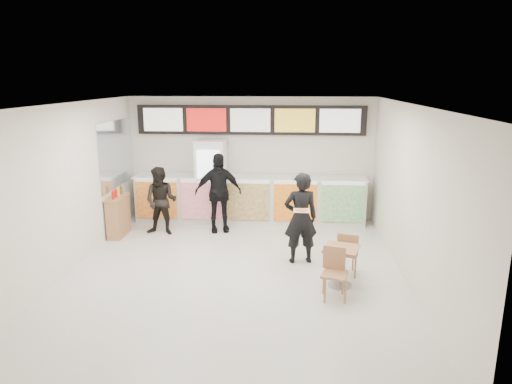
# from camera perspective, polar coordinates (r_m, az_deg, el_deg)

# --- Properties ---
(floor) EXTENTS (7.00, 7.00, 0.00)m
(floor) POSITION_cam_1_polar(r_m,az_deg,el_deg) (8.36, -2.71, -10.11)
(floor) COLOR beige
(floor) RESTS_ON ground
(ceiling) EXTENTS (7.00, 7.00, 0.00)m
(ceiling) POSITION_cam_1_polar(r_m,az_deg,el_deg) (7.64, -2.97, 10.89)
(ceiling) COLOR white
(ceiling) RESTS_ON wall_back
(wall_back) EXTENTS (6.00, 0.00, 6.00)m
(wall_back) POSITION_cam_1_polar(r_m,az_deg,el_deg) (11.28, -0.64, 4.21)
(wall_back) COLOR silver
(wall_back) RESTS_ON floor
(wall_left) EXTENTS (0.00, 7.00, 7.00)m
(wall_left) POSITION_cam_1_polar(r_m,az_deg,el_deg) (8.76, -22.71, 0.28)
(wall_left) COLOR silver
(wall_left) RESTS_ON floor
(wall_right) EXTENTS (0.00, 7.00, 7.00)m
(wall_right) POSITION_cam_1_polar(r_m,az_deg,el_deg) (8.07, 18.82, -0.47)
(wall_right) COLOR silver
(wall_right) RESTS_ON floor
(service_counter) EXTENTS (5.56, 0.77, 1.14)m
(service_counter) POSITION_cam_1_polar(r_m,az_deg,el_deg) (11.08, -0.81, -0.88)
(service_counter) COLOR silver
(service_counter) RESTS_ON floor
(menu_board) EXTENTS (5.50, 0.14, 0.70)m
(menu_board) POSITION_cam_1_polar(r_m,az_deg,el_deg) (11.07, -0.69, 8.99)
(menu_board) COLOR black
(menu_board) RESTS_ON wall_back
(drinks_fridge) EXTENTS (0.70, 0.67, 2.00)m
(drinks_fridge) POSITION_cam_1_polar(r_m,az_deg,el_deg) (11.11, -5.61, 1.38)
(drinks_fridge) COLOR white
(drinks_fridge) RESTS_ON floor
(mirror_panel) EXTENTS (0.01, 2.00, 1.50)m
(mirror_panel) POSITION_cam_1_polar(r_m,az_deg,el_deg) (10.90, -17.04, 4.60)
(mirror_panel) COLOR #B2B7BF
(mirror_panel) RESTS_ON wall_left
(customer_main) EXTENTS (0.71, 0.54, 1.75)m
(customer_main) POSITION_cam_1_polar(r_m,az_deg,el_deg) (8.60, 5.60, -3.25)
(customer_main) COLOR black
(customer_main) RESTS_ON floor
(customer_left) EXTENTS (0.79, 0.64, 1.53)m
(customer_left) POSITION_cam_1_polar(r_m,az_deg,el_deg) (10.35, -11.77, -1.12)
(customer_left) COLOR black
(customer_left) RESTS_ON floor
(customer_mid) EXTENTS (1.14, 0.71, 1.81)m
(customer_mid) POSITION_cam_1_polar(r_m,az_deg,el_deg) (10.35, -4.75, -0.08)
(customer_mid) COLOR black
(customer_mid) RESTS_ON floor
(pizza_slice) EXTENTS (0.36, 0.36, 0.02)m
(pizza_slice) POSITION_cam_1_polar(r_m,az_deg,el_deg) (8.08, 5.71, -2.27)
(pizza_slice) COLOR beige
(pizza_slice) RESTS_ON customer_main
(cafe_table) EXTENTS (0.76, 1.44, 0.81)m
(cafe_table) POSITION_cam_1_polar(r_m,az_deg,el_deg) (7.83, 10.56, -8.27)
(cafe_table) COLOR #A9734D
(cafe_table) RESTS_ON floor
(condiment_ledge) EXTENTS (0.32, 0.79, 1.06)m
(condiment_ledge) POSITION_cam_1_polar(r_m,az_deg,el_deg) (10.58, -16.84, -2.87)
(condiment_ledge) COLOR #A9734D
(condiment_ledge) RESTS_ON floor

